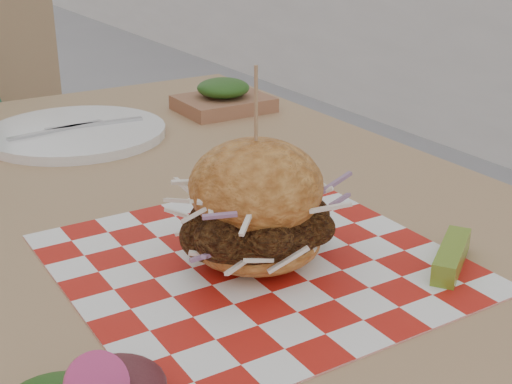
% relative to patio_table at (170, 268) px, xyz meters
% --- Properties ---
extents(patio_table, '(0.80, 1.20, 0.75)m').
position_rel_patio_table_xyz_m(patio_table, '(0.00, 0.00, 0.00)').
color(patio_table, '#A2895A').
rests_on(patio_table, ground).
extents(paper_liner, '(0.36, 0.36, 0.00)m').
position_rel_patio_table_xyz_m(paper_liner, '(0.02, -0.17, 0.08)').
color(paper_liner, red).
rests_on(paper_liner, patio_table).
extents(sandwich, '(0.17, 0.17, 0.19)m').
position_rel_patio_table_xyz_m(sandwich, '(0.02, -0.17, 0.13)').
color(sandwich, '#CE843A').
rests_on(sandwich, paper_liner).
extents(pickle_spear, '(0.09, 0.07, 0.02)m').
position_rel_patio_table_xyz_m(pickle_spear, '(0.17, -0.28, 0.09)').
color(pickle_spear, olive).
rests_on(pickle_spear, paper_liner).
extents(place_setting, '(0.27, 0.27, 0.02)m').
position_rel_patio_table_xyz_m(place_setting, '(0.00, 0.32, 0.09)').
color(place_setting, white).
rests_on(place_setting, patio_table).
extents(kraft_tray, '(0.15, 0.12, 0.06)m').
position_rel_patio_table_xyz_m(kraft_tray, '(0.27, 0.34, 0.10)').
color(kraft_tray, '#966044').
rests_on(kraft_tray, patio_table).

